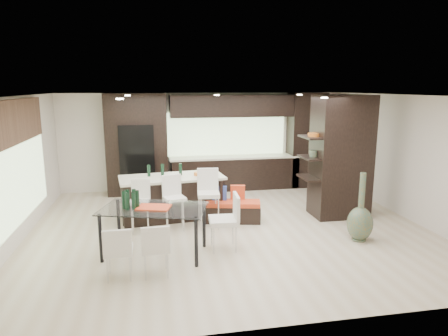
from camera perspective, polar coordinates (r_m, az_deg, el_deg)
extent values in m
plane|color=#C7B598|center=(8.34, 0.76, -8.58)|extent=(8.00, 8.00, 0.00)
cube|color=silver|center=(11.39, -2.68, 3.88)|extent=(8.00, 0.02, 2.70)
cube|color=silver|center=(8.21, -27.77, -0.49)|extent=(0.02, 7.00, 2.70)
cube|color=silver|center=(9.59, 24.94, 1.34)|extent=(0.02, 7.00, 2.70)
cube|color=white|center=(7.83, 0.82, 10.29)|extent=(8.00, 7.00, 0.02)
cube|color=#B2D199|center=(8.38, -27.12, -0.20)|extent=(0.04, 3.20, 1.90)
cube|color=#B2D199|center=(11.42, 0.34, 4.92)|extent=(3.40, 0.04, 1.20)
cube|color=brown|center=(8.26, -27.49, 5.94)|extent=(0.08, 3.00, 0.80)
cube|color=white|center=(8.08, 0.46, 10.19)|extent=(4.00, 3.00, 0.02)
cube|color=black|center=(11.14, 0.11, 3.72)|extent=(6.80, 0.68, 2.70)
cube|color=black|center=(10.97, -12.25, 1.22)|extent=(0.90, 0.68, 1.90)
cube|color=black|center=(9.20, 16.37, 1.57)|extent=(1.20, 0.80, 2.70)
cube|color=black|center=(8.94, -7.38, -4.14)|extent=(2.35, 1.22, 0.94)
cube|color=silver|center=(8.20, -11.91, -6.07)|extent=(0.43, 0.43, 0.85)
cube|color=silver|center=(8.19, -7.06, -5.73)|extent=(0.48, 0.48, 0.90)
cube|color=silver|center=(8.23, -2.22, -5.26)|extent=(0.47, 0.47, 0.99)
cube|color=black|center=(8.68, 1.31, -6.21)|extent=(1.24, 0.70, 0.45)
cube|color=white|center=(7.08, -9.87, -8.87)|extent=(1.97, 1.45, 0.85)
cube|color=silver|center=(6.36, -9.75, -11.59)|extent=(0.44, 0.44, 0.78)
cube|color=silver|center=(6.39, -14.78, -11.78)|extent=(0.42, 0.42, 0.77)
cube|color=silver|center=(7.17, -0.07, -8.06)|extent=(0.53, 0.53, 0.93)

